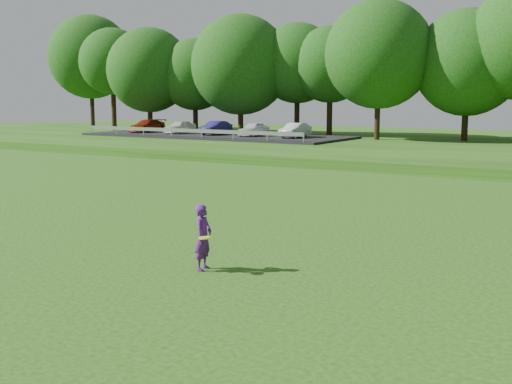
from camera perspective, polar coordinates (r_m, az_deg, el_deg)
The scene contains 5 objects.
ground at distance 16.87m, azimuth -1.93°, elevation -5.63°, with size 140.00×140.00×0.00m, color #1C450D.
berm at distance 48.61m, azimuth 20.94°, elevation 3.41°, with size 130.00×30.00×0.60m, color #1C450D.
walking_path at distance 35.05m, azimuth 16.53°, elevation 1.42°, with size 130.00×1.60×0.04m, color gray.
parking_lot at distance 57.26m, azimuth -3.98°, elevation 5.34°, with size 24.00×9.00×1.38m.
woman at distance 15.34m, azimuth -4.71°, elevation -4.03°, with size 0.59×0.70×1.59m.
Camera 1 is at (9.09, -13.60, 4.10)m, focal length 45.00 mm.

